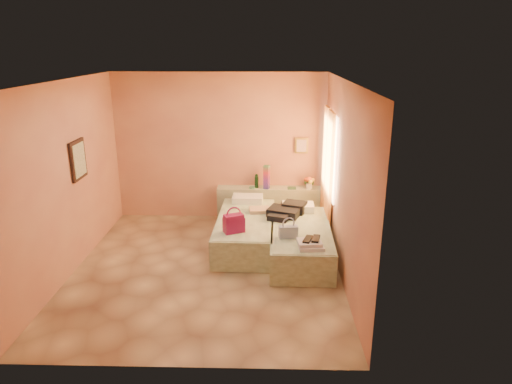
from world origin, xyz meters
TOP-DOWN VIEW (x-y plane):
  - ground at (0.00, 0.00)m, footprint 4.50×4.50m
  - room_walls at (0.21, 0.57)m, footprint 4.02×4.51m
  - headboard_ledge at (0.98, 2.10)m, footprint 2.05×0.30m
  - bed_left at (0.55, 0.88)m, footprint 0.95×2.02m
  - bed_right at (1.45, 0.46)m, footprint 0.95×2.02m
  - water_bottle at (0.70, 2.08)m, footprint 0.08×0.08m
  - rainbow_box at (0.89, 2.03)m, footprint 0.13×0.13m
  - small_dish at (0.62, 2.04)m, footprint 0.12×0.12m
  - green_book at (1.38, 2.03)m, footprint 0.16×0.12m
  - flower_vase at (1.70, 2.04)m, footprint 0.28×0.28m
  - magenta_handbag at (0.40, 0.26)m, footprint 0.36×0.29m
  - khaki_garment at (0.78, 1.17)m, footprint 0.38×0.32m
  - clothes_pile at (1.25, 1.00)m, footprint 0.67×0.67m
  - blue_handbag at (1.23, 0.07)m, footprint 0.30×0.16m
  - towel_stack at (1.54, -0.29)m, footprint 0.37×0.32m
  - sandal_pair at (1.55, -0.24)m, footprint 0.27×0.31m

SIDE VIEW (x-z plane):
  - ground at x=0.00m, z-range 0.00..0.00m
  - bed_left at x=0.55m, z-range 0.00..0.50m
  - bed_right at x=1.45m, z-range 0.00..0.50m
  - headboard_ledge at x=0.98m, z-range 0.00..0.65m
  - khaki_garment at x=0.78m, z-range 0.50..0.56m
  - towel_stack at x=1.54m, z-range 0.50..0.60m
  - clothes_pile at x=1.25m, z-range 0.50..0.67m
  - blue_handbag at x=1.23m, z-range 0.50..0.68m
  - sandal_pair at x=1.55m, z-range 0.60..0.63m
  - magenta_handbag at x=0.40m, z-range 0.50..0.79m
  - green_book at x=1.38m, z-range 0.65..0.68m
  - small_dish at x=0.62m, z-range 0.65..0.68m
  - water_bottle at x=0.70m, z-range 0.65..0.91m
  - flower_vase at x=1.70m, z-range 0.65..0.93m
  - rainbow_box at x=0.89m, z-range 0.65..1.11m
  - room_walls at x=0.21m, z-range 0.38..3.19m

